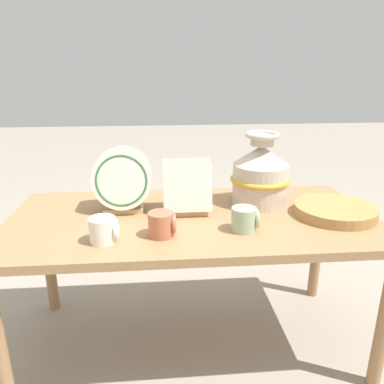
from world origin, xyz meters
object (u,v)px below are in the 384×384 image
Objects in this scene: ceramic_vase at (260,174)px; wicker_charger_stack at (335,210)px; mug_terracotta_glaze at (162,224)px; mug_sage_glaze at (245,219)px; dish_rack_round_plates at (123,182)px; dish_rack_square_plates at (187,190)px; mug_cream_glaze at (104,230)px.

ceramic_vase is 0.36m from wicker_charger_stack.
mug_sage_glaze is (0.32, 0.02, 0.00)m from mug_terracotta_glaze.
wicker_charger_stack is at bearing -8.48° from dish_rack_round_plates.
mug_cream_glaze is at bearing -139.81° from dish_rack_square_plates.
dish_rack_round_plates reaches higher than mug_terracotta_glaze.
dish_rack_square_plates is (0.28, -0.04, -0.03)m from dish_rack_round_plates.
mug_sage_glaze is at bearing 3.81° from mug_terracotta_glaze.
mug_terracotta_glaze is at bearing -145.01° from ceramic_vase.
dish_rack_round_plates is 0.56m from mug_sage_glaze.
mug_terracotta_glaze is (-0.75, -0.14, 0.03)m from wicker_charger_stack.
dish_rack_round_plates reaches higher than mug_cream_glaze.
wicker_charger_stack is 3.26× the size of mug_cream_glaze.
mug_terracotta_glaze is 1.00× the size of mug_sage_glaze.
mug_cream_glaze is at bearing -174.17° from mug_sage_glaze.
dish_rack_round_plates is (-0.62, -0.04, -0.01)m from ceramic_vase.
mug_cream_glaze and mug_sage_glaze have the same top height.
mug_terracotta_glaze is (-0.11, -0.24, -0.05)m from dish_rack_square_plates.
dish_rack_round_plates is at bearing 81.88° from mug_cream_glaze.
dish_rack_round_plates is 0.81× the size of wicker_charger_stack.
mug_sage_glaze is (-0.42, -0.12, 0.03)m from wicker_charger_stack.
ceramic_vase is 0.76m from mug_cream_glaze.
ceramic_vase is at bearing 3.54° from dish_rack_round_plates.
dish_rack_square_plates reaches higher than wicker_charger_stack.
mug_cream_glaze is at bearing -169.52° from wicker_charger_stack.
mug_terracotta_glaze is 0.32m from mug_sage_glaze.
dish_rack_round_plates is 2.65× the size of mug_cream_glaze.
dish_rack_square_plates is at bearing -167.13° from ceramic_vase.
ceramic_vase is 3.16× the size of mug_terracotta_glaze.
dish_rack_square_plates is 2.16× the size of mug_terracotta_glaze.
mug_sage_glaze is (0.53, 0.05, 0.00)m from mug_cream_glaze.
dish_rack_round_plates is 2.65× the size of mug_sage_glaze.
mug_sage_glaze is (0.49, -0.26, -0.09)m from dish_rack_round_plates.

